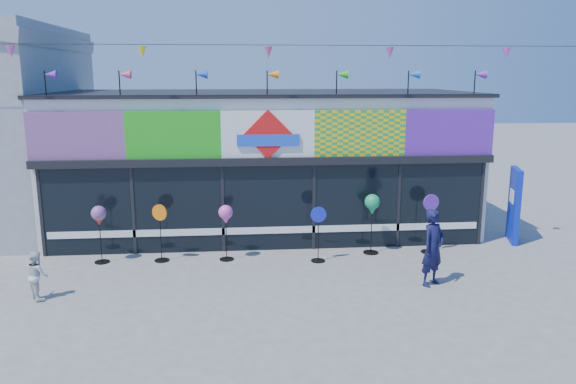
{
  "coord_description": "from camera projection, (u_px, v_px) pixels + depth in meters",
  "views": [
    {
      "loc": [
        -0.77,
        -10.96,
        4.63
      ],
      "look_at": [
        0.39,
        2.0,
        1.87
      ],
      "focal_mm": 35.0,
      "sensor_mm": 36.0,
      "label": 1
    }
  ],
  "objects": [
    {
      "name": "ground",
      "position": [
        278.0,
        300.0,
        11.71
      ],
      "size": [
        80.0,
        80.0,
        0.0
      ],
      "primitive_type": "plane",
      "color": "slate",
      "rests_on": "ground"
    },
    {
      "name": "kite_shop",
      "position": [
        264.0,
        160.0,
        17.07
      ],
      "size": [
        16.0,
        5.7,
        5.31
      ],
      "color": "silver",
      "rests_on": "ground"
    },
    {
      "name": "blue_sign",
      "position": [
        514.0,
        205.0,
        15.61
      ],
      "size": [
        0.44,
        1.04,
        2.07
      ],
      "rotation": [
        0.0,
        0.0,
        -0.29
      ],
      "color": "#0B22AD",
      "rests_on": "ground"
    },
    {
      "name": "spinner_0",
      "position": [
        99.0,
        217.0,
        13.77
      ],
      "size": [
        0.37,
        0.37,
        1.46
      ],
      "color": "black",
      "rests_on": "ground"
    },
    {
      "name": "spinner_1",
      "position": [
        160.0,
        231.0,
        13.98
      ],
      "size": [
        0.39,
        0.37,
        1.46
      ],
      "color": "black",
      "rests_on": "ground"
    },
    {
      "name": "spinner_2",
      "position": [
        226.0,
        216.0,
        13.99
      ],
      "size": [
        0.36,
        0.36,
        1.42
      ],
      "color": "black",
      "rests_on": "ground"
    },
    {
      "name": "spinner_3",
      "position": [
        318.0,
        233.0,
        13.96
      ],
      "size": [
        0.4,
        0.36,
        1.4
      ],
      "color": "black",
      "rests_on": "ground"
    },
    {
      "name": "spinner_4",
      "position": [
        372.0,
        206.0,
        14.49
      ],
      "size": [
        0.4,
        0.4,
        1.58
      ],
      "color": "black",
      "rests_on": "ground"
    },
    {
      "name": "spinner_5",
      "position": [
        430.0,
        222.0,
        14.64
      ],
      "size": [
        0.44,
        0.4,
        1.57
      ],
      "color": "black",
      "rests_on": "ground"
    },
    {
      "name": "adult_man",
      "position": [
        433.0,
        248.0,
        12.37
      ],
      "size": [
        0.75,
        0.69,
        1.73
      ],
      "primitive_type": "imported",
      "rotation": [
        0.0,
        0.0,
        0.59
      ],
      "color": "#121239",
      "rests_on": "ground"
    },
    {
      "name": "child",
      "position": [
        37.0,
        275.0,
        11.67
      ],
      "size": [
        0.53,
        0.57,
        1.03
      ],
      "primitive_type": "imported",
      "rotation": [
        0.0,
        0.0,
        2.21
      ],
      "color": "silver",
      "rests_on": "ground"
    }
  ]
}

